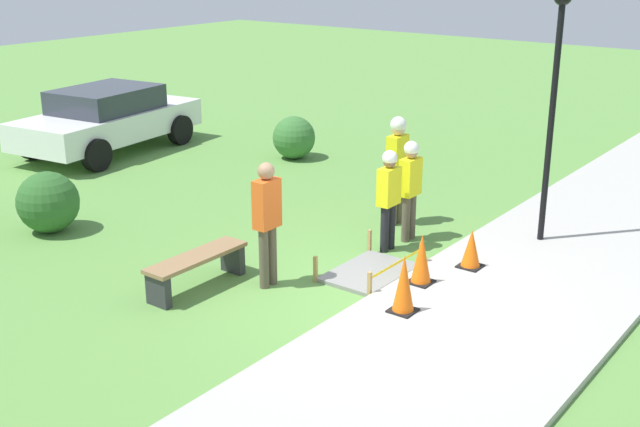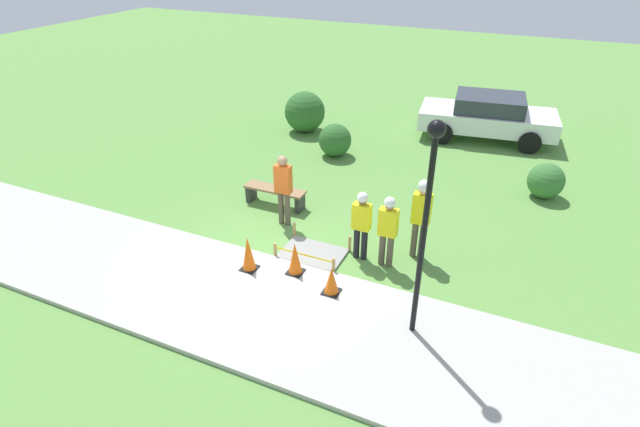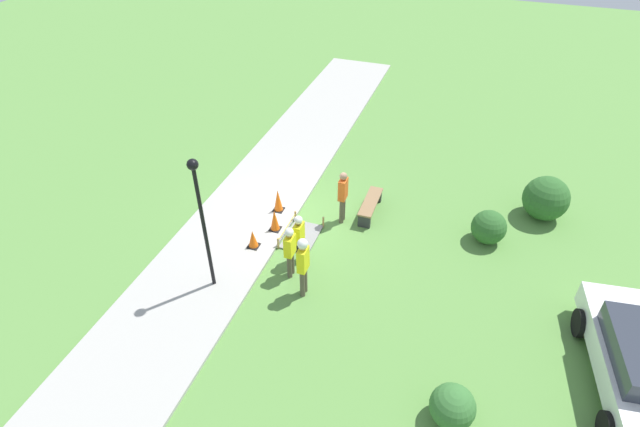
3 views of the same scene
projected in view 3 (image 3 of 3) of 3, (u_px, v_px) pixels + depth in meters
The scene contains 15 objects.
ground_plane at pixel (295, 220), 16.25m from camera, with size 60.00×60.00×0.00m, color #5B8E42.
sidewalk at pixel (250, 209), 16.64m from camera, with size 28.00×3.18×0.10m.
wet_concrete_patch at pixel (301, 236), 15.53m from camera, with size 1.47×1.00×0.40m.
traffic_cone_near_patch at pixel (278, 200), 16.28m from camera, with size 0.34×0.34×0.80m.
traffic_cone_far_patch at pixel (275, 220), 15.50m from camera, with size 0.34×0.34×0.74m.
traffic_cone_sidewalk_edge at pixel (253, 239), 14.90m from camera, with size 0.34×0.34×0.59m.
park_bench at pixel (370, 205), 16.32m from camera, with size 1.68×0.44×0.51m.
worker_supervisor at pixel (290, 248), 13.65m from camera, with size 0.40×0.25×1.70m.
worker_assistant at pixel (303, 261), 12.98m from camera, with size 0.40×0.28×1.93m.
worker_trainee at pixel (299, 236), 14.11m from camera, with size 0.40×0.24×1.66m.
bystander_in_orange_shirt at pixel (343, 194), 15.57m from camera, with size 0.40×0.24×1.85m.
lamppost_near at pixel (201, 208), 12.26m from camera, with size 0.28×0.28×4.01m.
shrub_rounded_near at pixel (452, 407), 10.46m from camera, with size 0.98×0.98×0.98m.
shrub_rounded_mid at pixel (489, 227), 15.12m from camera, with size 1.06×1.06×1.06m.
shrub_rounded_far at pixel (546, 198), 15.97m from camera, with size 1.45×1.45×1.45m.
Camera 3 is at (11.76, 4.97, 10.09)m, focal length 28.00 mm.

